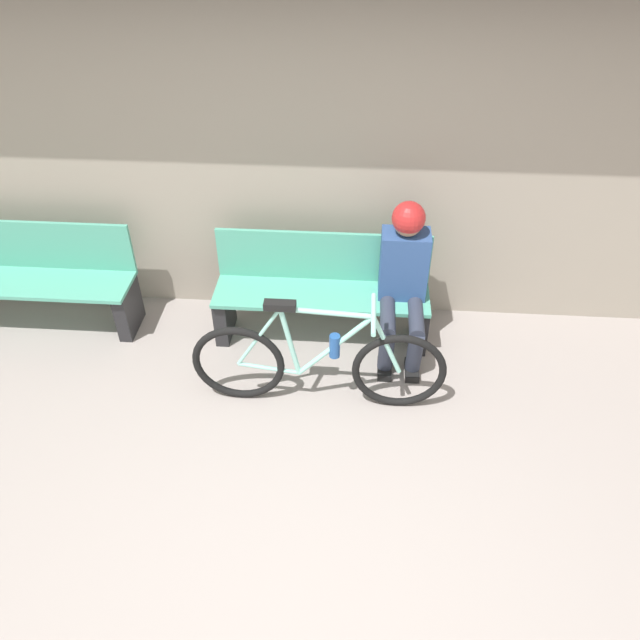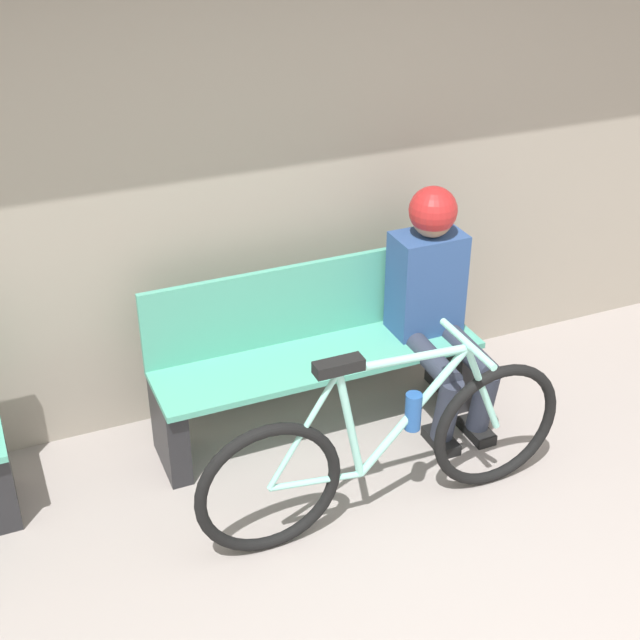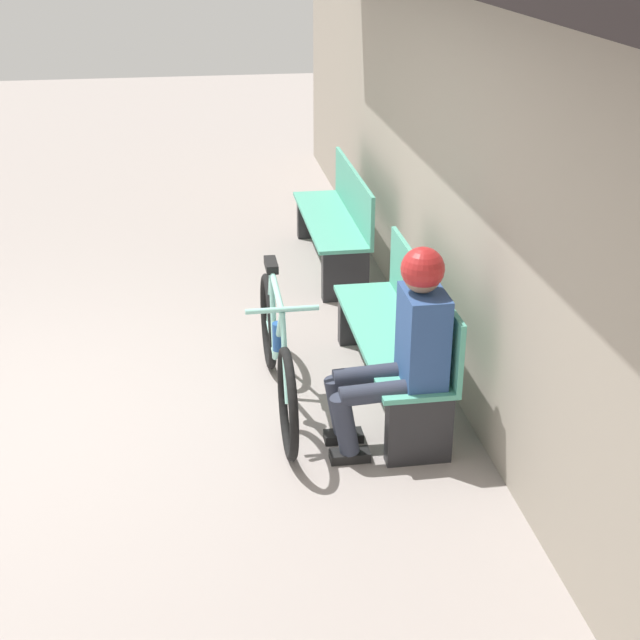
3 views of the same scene
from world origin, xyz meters
name	(u,v)px [view 2 (image 2 of 3)]	position (x,y,z in m)	size (l,w,h in m)	color
storefront_wall	(291,72)	(0.00, 2.37, 1.66)	(12.00, 0.56, 3.20)	#9E9384
park_bench_near	(314,357)	(-0.05, 1.98, 0.38)	(1.60, 0.42, 0.82)	#51A88E
bicycle	(389,449)	(-0.02, 1.24, 0.35)	(1.70, 0.40, 0.85)	black
person_seated	(436,292)	(0.54, 1.87, 0.67)	(0.34, 0.63, 1.18)	#2D3342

